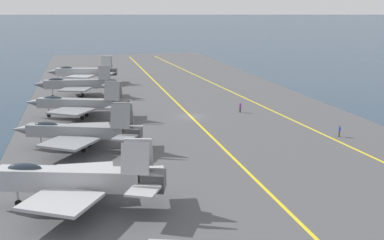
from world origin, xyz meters
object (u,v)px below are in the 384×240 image
object	(u,v)px
parked_jet_fifth	(77,84)
crew_purple_vest	(240,107)
parked_jet_fourth	(79,104)
parked_jet_sixth	(84,72)
parked_jet_second	(72,179)
parked_jet_third	(79,131)
crew_blue_vest	(339,130)

from	to	relation	value
parked_jet_fifth	crew_purple_vest	size ratio (longest dim) A/B	9.21
parked_jet_fourth	parked_jet_sixth	distance (m)	36.63
crew_purple_vest	parked_jet_sixth	bearing A→B (deg)	33.62
parked_jet_second	parked_jet_sixth	distance (m)	72.64
parked_jet_second	parked_jet_sixth	bearing A→B (deg)	-1.50
parked_jet_sixth	parked_jet_second	bearing A→B (deg)	178.50
parked_jet_third	parked_jet_fourth	size ratio (longest dim) A/B	0.98
parked_jet_sixth	crew_blue_vest	world-z (taller)	parked_jet_sixth
parked_jet_fourth	parked_jet_fifth	bearing A→B (deg)	1.10
parked_jet_second	parked_jet_sixth	size ratio (longest dim) A/B	1.07
crew_blue_vest	parked_jet_fourth	bearing A→B (deg)	60.54
parked_jet_fifth	crew_purple_vest	distance (m)	33.80
parked_jet_third	parked_jet_fourth	bearing A→B (deg)	-0.18
parked_jet_third	crew_blue_vest	bearing A→B (deg)	-93.21
parked_jet_second	parked_jet_third	size ratio (longest dim) A/B	1.03
parked_jet_third	parked_jet_sixth	size ratio (longest dim) A/B	1.03
crew_purple_vest	parked_jet_fourth	bearing A→B (deg)	86.42
parked_jet_third	crew_blue_vest	xyz separation A→B (m)	(-1.96, -34.91, -1.43)
parked_jet_fourth	parked_jet_fifth	distance (m)	18.71
parked_jet_second	crew_purple_vest	size ratio (longest dim) A/B	9.90
parked_jet_third	parked_jet_fourth	world-z (taller)	parked_jet_fourth
parked_jet_fourth	parked_jet_fifth	xyz separation A→B (m)	(18.71, 0.36, 0.30)
parked_jet_fourth	parked_jet_third	bearing A→B (deg)	179.82
parked_jet_second	crew_blue_vest	size ratio (longest dim) A/B	10.42
parked_jet_fourth	crew_purple_vest	size ratio (longest dim) A/B	9.77
crew_purple_vest	parked_jet_third	bearing A→B (deg)	121.13
parked_jet_second	parked_jet_fifth	distance (m)	54.71
parked_jet_sixth	parked_jet_fourth	bearing A→B (deg)	178.24
parked_jet_second	parked_jet_fourth	xyz separation A→B (m)	(36.00, -0.78, -0.28)
parked_jet_second	crew_purple_vest	world-z (taller)	parked_jet_second
parked_jet_third	parked_jet_sixth	world-z (taller)	parked_jet_sixth
parked_jet_second	crew_purple_vest	distance (m)	43.93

